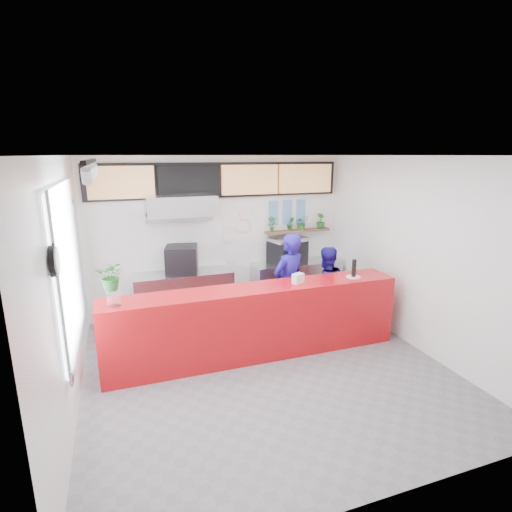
{
  "coord_description": "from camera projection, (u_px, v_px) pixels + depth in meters",
  "views": [
    {
      "loc": [
        -1.87,
        -4.9,
        3.01
      ],
      "look_at": [
        0.1,
        0.7,
        1.5
      ],
      "focal_mm": 28.0,
      "sensor_mm": 36.0,
      "label": 1
    }
  ],
  "objects": [
    {
      "name": "floor",
      "position": [
        265.0,
        367.0,
        5.82
      ],
      "size": [
        5.0,
        5.0,
        0.0
      ],
      "primitive_type": "plane",
      "color": "slate",
      "rests_on": "ground"
    },
    {
      "name": "ceiling",
      "position": [
        267.0,
        155.0,
        5.08
      ],
      "size": [
        5.0,
        5.0,
        0.0
      ],
      "primitive_type": "plane",
      "rotation": [
        3.14,
        0.0,
        0.0
      ],
      "color": "silver"
    },
    {
      "name": "wall_back",
      "position": [
        220.0,
        235.0,
        7.73
      ],
      "size": [
        5.0,
        0.0,
        5.0
      ],
      "primitive_type": "plane",
      "rotation": [
        1.57,
        0.0,
        0.0
      ],
      "color": "white",
      "rests_on": "ground"
    },
    {
      "name": "wall_left",
      "position": [
        66.0,
        288.0,
        4.64
      ],
      "size": [
        0.0,
        5.0,
        5.0
      ],
      "primitive_type": "plane",
      "rotation": [
        1.57,
        0.0,
        1.57
      ],
      "color": "white",
      "rests_on": "ground"
    },
    {
      "name": "wall_right",
      "position": [
        415.0,
        254.0,
        6.25
      ],
      "size": [
        0.0,
        5.0,
        5.0
      ],
      "primitive_type": "plane",
      "rotation": [
        1.57,
        0.0,
        -1.57
      ],
      "color": "white",
      "rests_on": "ground"
    },
    {
      "name": "service_counter",
      "position": [
        256.0,
        322.0,
        6.05
      ],
      "size": [
        4.5,
        0.6,
        1.1
      ],
      "primitive_type": "cube",
      "color": "#B50C12",
      "rests_on": "ground"
    },
    {
      "name": "cream_band",
      "position": [
        219.0,
        177.0,
        7.45
      ],
      "size": [
        5.0,
        0.02,
        0.8
      ],
      "primitive_type": "cube",
      "color": "beige",
      "rests_on": "wall_back"
    },
    {
      "name": "prep_bench",
      "position": [
        184.0,
        296.0,
        7.46
      ],
      "size": [
        1.8,
        0.6,
        0.9
      ],
      "primitive_type": "cube",
      "color": "#B2B5BA",
      "rests_on": "ground"
    },
    {
      "name": "panini_oven",
      "position": [
        182.0,
        259.0,
        7.28
      ],
      "size": [
        0.68,
        0.68,
        0.5
      ],
      "primitive_type": "cube",
      "rotation": [
        0.0,
        0.0,
        -0.24
      ],
      "color": "black",
      "rests_on": "prep_bench"
    },
    {
      "name": "extraction_hood",
      "position": [
        180.0,
        205.0,
        7.0
      ],
      "size": [
        1.2,
        0.7,
        0.35
      ],
      "primitive_type": "cube",
      "color": "#B2B5BA",
      "rests_on": "ceiling"
    },
    {
      "name": "hood_lip",
      "position": [
        181.0,
        216.0,
        7.05
      ],
      "size": [
        1.2,
        0.69,
        0.31
      ],
      "primitive_type": "cube",
      "rotation": [
        -0.35,
        0.0,
        0.0
      ],
      "color": "#B2B5BA",
      "rests_on": "ceiling"
    },
    {
      "name": "right_bench",
      "position": [
        296.0,
        283.0,
        8.2
      ],
      "size": [
        1.8,
        0.6,
        0.9
      ],
      "primitive_type": "cube",
      "color": "#B2B5BA",
      "rests_on": "ground"
    },
    {
      "name": "espresso_machine",
      "position": [
        287.0,
        252.0,
        7.97
      ],
      "size": [
        0.84,
        0.73,
        0.45
      ],
      "primitive_type": "cube",
      "rotation": [
        0.0,
        0.0,
        0.39
      ],
      "color": "black",
      "rests_on": "right_bench"
    },
    {
      "name": "espresso_tray",
      "position": [
        288.0,
        239.0,
        7.91
      ],
      "size": [
        0.82,
        0.66,
        0.07
      ],
      "primitive_type": "cube",
      "rotation": [
        0.0,
        0.0,
        0.24
      ],
      "color": "#A3A4AA",
      "rests_on": "espresso_machine"
    },
    {
      "name": "herb_shelf",
      "position": [
        297.0,
        231.0,
        8.16
      ],
      "size": [
        1.4,
        0.18,
        0.04
      ],
      "primitive_type": "cube",
      "color": "brown",
      "rests_on": "wall_back"
    },
    {
      "name": "menu_board_far_left",
      "position": [
        121.0,
        182.0,
        6.8
      ],
      "size": [
        1.1,
        0.1,
        0.55
      ],
      "primitive_type": "cube",
      "color": "tan",
      "rests_on": "wall_back"
    },
    {
      "name": "menu_board_mid_left",
      "position": [
        189.0,
        181.0,
        7.18
      ],
      "size": [
        1.1,
        0.1,
        0.55
      ],
      "primitive_type": "cube",
      "color": "black",
      "rests_on": "wall_back"
    },
    {
      "name": "menu_board_mid_right",
      "position": [
        250.0,
        180.0,
        7.55
      ],
      "size": [
        1.1,
        0.1,
        0.55
      ],
      "primitive_type": "cube",
      "color": "tan",
      "rests_on": "wall_back"
    },
    {
      "name": "menu_board_far_right",
      "position": [
        305.0,
        179.0,
        7.92
      ],
      "size": [
        1.1,
        0.1,
        0.55
      ],
      "primitive_type": "cube",
      "color": "tan",
      "rests_on": "wall_back"
    },
    {
      "name": "soffit",
      "position": [
        220.0,
        180.0,
        7.44
      ],
      "size": [
        4.8,
        0.04,
        0.65
      ],
      "primitive_type": "cube",
      "color": "black",
      "rests_on": "wall_back"
    },
    {
      "name": "window_pane",
      "position": [
        69.0,
        265.0,
        4.88
      ],
      "size": [
        0.04,
        2.2,
        1.9
      ],
      "primitive_type": "cube",
      "color": "silver",
      "rests_on": "wall_left"
    },
    {
      "name": "window_frame",
      "position": [
        71.0,
        265.0,
        4.88
      ],
      "size": [
        0.03,
        2.3,
        2.0
      ],
      "primitive_type": "cube",
      "color": "#B2B5BA",
      "rests_on": "wall_left"
    },
    {
      "name": "wall_clock_rim",
      "position": [
        53.0,
        261.0,
        3.7
      ],
      "size": [
        0.05,
        0.3,
        0.3
      ],
      "primitive_type": "cylinder",
      "rotation": [
        0.0,
        1.57,
        0.0
      ],
      "color": "black",
      "rests_on": "wall_left"
    },
    {
      "name": "wall_clock_face",
      "position": [
        57.0,
        261.0,
        3.71
      ],
      "size": [
        0.02,
        0.26,
        0.26
      ],
      "primitive_type": "cylinder",
      "rotation": [
        0.0,
        1.57,
        0.0
      ],
      "color": "white",
      "rests_on": "wall_left"
    },
    {
      "name": "track_rail",
      "position": [
        90.0,
        161.0,
        4.42
      ],
      "size": [
        0.05,
        2.4,
        0.04
      ],
      "primitive_type": "cube",
      "color": "black",
      "rests_on": "ceiling"
    },
    {
      "name": "dec_plate_a",
      "position": [
        228.0,
        222.0,
        7.69
      ],
      "size": [
        0.24,
        0.03,
        0.24
      ],
      "primitive_type": "cylinder",
      "rotation": [
        1.57,
        0.0,
        0.0
      ],
      "color": "silver",
      "rests_on": "wall_back"
    },
    {
      "name": "dec_plate_b",
      "position": [
        243.0,
        226.0,
        7.81
      ],
      "size": [
        0.24,
        0.03,
        0.24
      ],
      "primitive_type": "cylinder",
      "rotation": [
        1.57,
        0.0,
        0.0
      ],
      "color": "silver",
      "rests_on": "wall_back"
    },
    {
      "name": "dec_plate_c",
      "position": [
        228.0,
        237.0,
        7.77
      ],
      "size": [
        0.24,
        0.03,
        0.24
      ],
      "primitive_type": "cylinder",
      "rotation": [
        1.57,
        0.0,
        0.0
      ],
      "color": "silver",
      "rests_on": "wall_back"
    },
    {
      "name": "dec_plate_d",
      "position": [
        245.0,
        213.0,
        7.77
      ],
      "size": [
        0.24,
        0.03,
        0.24
      ],
      "primitive_type": "cylinder",
      "rotation": [
        1.57,
        0.0,
        0.0
      ],
      "color": "silver",
      "rests_on": "wall_back"
    },
    {
      "name": "photo_frame_a",
      "position": [
        274.0,
        207.0,
        7.95
      ],
      "size": [
        0.2,
        0.02,
        0.25
      ],
      "primitive_type": "cube",
      "color": "#598CBF",
      "rests_on": "wall_back"
    },
    {
      "name": "photo_frame_b",
      "position": [
        287.0,
        206.0,
        8.04
      ],
      "size": [
        0.2,
        0.02,
        0.25
      ],
      "primitive_type": "cube",
      "color": "#598CBF",
      "rests_on": "wall_back"
    },
    {
      "name": "photo_frame_c",
      "position": [
        301.0,
        206.0,
        8.14
      ],
      "size": [
        0.2,
        0.02,
        0.25
      ],
      "primitive_type": "cube",
      "color": "#598CBF",
      "rests_on": "wall_back"
    },
    {
      "name": "photo_frame_d",
      "position": [
        273.0,
        219.0,
        8.01
      ],
      "size": [
        0.2,
        0.02,
        0.25
      ],
      "primitive_type": "cube",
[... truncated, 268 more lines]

